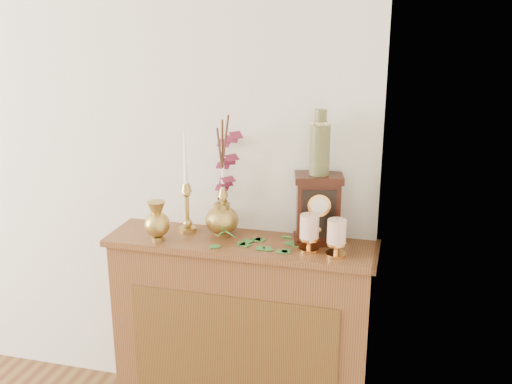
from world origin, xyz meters
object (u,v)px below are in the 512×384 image
(candlestick_center, at_px, (223,203))
(ginger_jar, at_px, (227,180))
(bud_vase, at_px, (157,222))
(mantel_clock, at_px, (318,209))
(ceramic_vase, at_px, (320,146))
(candlestick_left, at_px, (187,199))

(candlestick_center, relative_size, ginger_jar, 0.79)
(candlestick_center, distance_m, bud_vase, 0.31)
(candlestick_center, xyz_separation_m, mantel_clock, (0.44, 0.01, 0.01))
(ceramic_vase, bearing_deg, ginger_jar, 178.61)
(bud_vase, xyz_separation_m, ginger_jar, (0.27, 0.19, 0.17))
(candlestick_center, height_order, bud_vase, candlestick_center)
(candlestick_left, bearing_deg, bud_vase, -121.00)
(mantel_clock, bearing_deg, ceramic_vase, 90.00)
(ceramic_vase, bearing_deg, candlestick_center, -178.49)
(ginger_jar, height_order, mantel_clock, ginger_jar)
(candlestick_left, xyz_separation_m, ceramic_vase, (0.61, 0.03, 0.28))
(candlestick_left, distance_m, ceramic_vase, 0.68)
(candlestick_left, distance_m, ginger_jar, 0.21)
(mantel_clock, bearing_deg, bud_vase, -179.11)
(candlestick_center, height_order, ginger_jar, ginger_jar)
(candlestick_left, relative_size, mantel_clock, 1.54)
(ginger_jar, distance_m, mantel_clock, 0.44)
(candlestick_left, height_order, ceramic_vase, ceramic_vase)
(candlestick_center, bearing_deg, ceramic_vase, 1.51)
(candlestick_left, xyz_separation_m, ginger_jar, (0.19, 0.04, 0.10))
(bud_vase, bearing_deg, candlestick_center, 31.99)
(ceramic_vase, bearing_deg, candlestick_left, -177.39)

